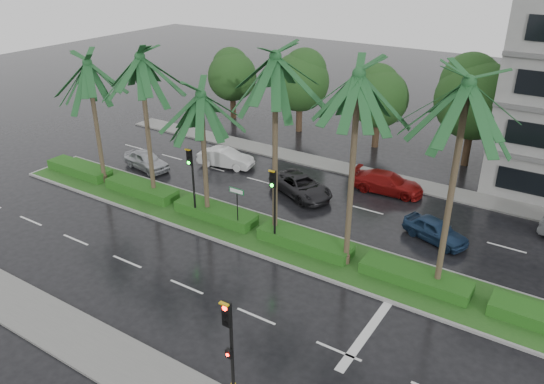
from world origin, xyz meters
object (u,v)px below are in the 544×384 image
Objects in this scene: car_white at (226,158)px; car_darkgrey at (301,186)px; car_silver at (146,160)px; car_red at (388,183)px; signal_near at (230,348)px; street_sign at (237,199)px; signal_median_left at (192,173)px; car_blue at (436,230)px.

car_white is 7.03m from car_darkgrey.
car_red reaches higher than car_silver.
signal_near reaches higher than car_red.
signal_near is 17.38m from car_darkgrey.
car_silver is at bearing 160.40° from street_sign.
car_red is (8.00, 9.76, -2.33)m from signal_median_left.
street_sign is 0.71× the size of car_blue.
car_darkgrey is (11.44, 2.25, -0.01)m from car_silver.
car_darkgrey is at bearing 85.35° from street_sign.
signal_median_left is at bearing -167.48° from car_white.
signal_median_left is 1.08× the size of car_white.
signal_median_left reaches higher than car_silver.
car_silver is at bearing 104.82° from car_red.
street_sign reaches higher than car_white.
car_silver is 5.65m from car_white.
signal_near reaches higher than car_silver.
car_silver is 11.66m from car_darkgrey.
car_blue is (2.50, 15.06, -1.88)m from signal_near.
car_darkgrey is at bearing -69.47° from car_silver.
car_darkgrey is (-6.50, 16.01, -1.85)m from signal_near.
car_white reaches higher than car_silver.
car_red is at bearing -60.96° from car_silver.
street_sign is at bearing -100.19° from car_silver.
car_red is at bearing 65.30° from car_blue.
signal_near is at bearing -134.12° from car_darkgrey.
car_white is (-6.44, 7.30, -1.46)m from street_sign.
car_silver is at bearing 142.50° from signal_near.
car_white is 11.66m from car_red.
car_white is at bearing 128.04° from signal_near.
street_sign is 0.57× the size of car_red.
car_silver is 1.06× the size of car_blue.
car_white is 0.88× the size of car_red.
signal_near is 13.93m from signal_median_left.
signal_near is at bearing -44.09° from signal_median_left.
car_blue is (12.50, 5.38, -2.37)m from signal_median_left.
car_darkgrey is 5.66m from car_red.
signal_median_left is at bearing -107.78° from car_silver.
signal_median_left is at bearing 132.83° from car_blue.
signal_median_left is 7.60m from car_darkgrey.
car_red is at bearing 95.87° from signal_near.
car_blue is (4.50, -4.39, -0.04)m from car_red.
car_red is at bearing -90.89° from car_white.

